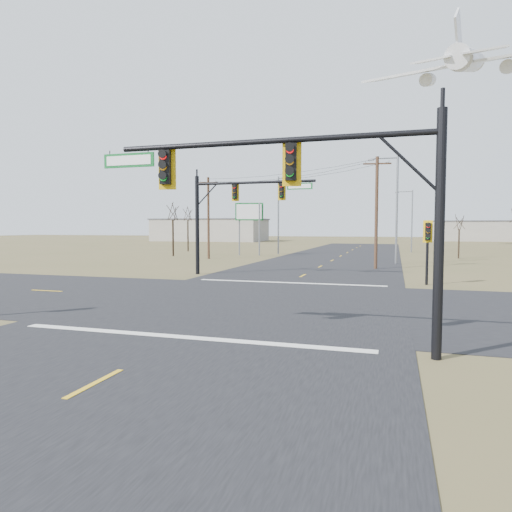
# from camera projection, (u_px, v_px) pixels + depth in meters

# --- Properties ---
(ground) EXTENTS (320.00, 320.00, 0.00)m
(ground) POSITION_uv_depth(u_px,v_px,m) (254.00, 301.00, 21.69)
(ground) COLOR brown
(ground) RESTS_ON ground
(road_ew) EXTENTS (160.00, 14.00, 0.02)m
(road_ew) POSITION_uv_depth(u_px,v_px,m) (254.00, 301.00, 21.69)
(road_ew) COLOR black
(road_ew) RESTS_ON ground
(road_ns) EXTENTS (14.00, 160.00, 0.02)m
(road_ns) POSITION_uv_depth(u_px,v_px,m) (254.00, 301.00, 21.69)
(road_ns) COLOR black
(road_ns) RESTS_ON ground
(stop_bar_near) EXTENTS (12.00, 0.40, 0.01)m
(stop_bar_near) POSITION_uv_depth(u_px,v_px,m) (184.00, 337.00, 14.53)
(stop_bar_near) COLOR silver
(stop_bar_near) RESTS_ON road_ns
(stop_bar_far) EXTENTS (12.00, 0.40, 0.01)m
(stop_bar_far) POSITION_uv_depth(u_px,v_px,m) (289.00, 283.00, 28.85)
(stop_bar_far) COLOR silver
(stop_bar_far) RESTS_ON road_ns
(mast_arm_near) EXTENTS (10.33, 0.51, 6.61)m
(mast_arm_near) POSITION_uv_depth(u_px,v_px,m) (295.00, 182.00, 13.02)
(mast_arm_near) COLOR black
(mast_arm_near) RESTS_ON ground
(mast_arm_far) EXTENTS (9.06, 0.47, 7.34)m
(mast_arm_far) POSITION_uv_depth(u_px,v_px,m) (234.00, 203.00, 33.24)
(mast_arm_far) COLOR black
(mast_arm_far) RESTS_ON ground
(pedestal_signal_ne) EXTENTS (0.58, 0.50, 3.98)m
(pedestal_signal_ne) POSITION_uv_depth(u_px,v_px,m) (428.00, 237.00, 27.64)
(pedestal_signal_ne) COLOR black
(pedestal_signal_ne) RESTS_ON ground
(utility_pole_near) EXTENTS (2.30, 0.46, 9.46)m
(utility_pole_near) POSITION_uv_depth(u_px,v_px,m) (376.00, 211.00, 38.39)
(utility_pole_near) COLOR #49301F
(utility_pole_near) RESTS_ON ground
(utility_pole_far) EXTENTS (2.23, 0.33, 9.13)m
(utility_pole_far) POSITION_uv_depth(u_px,v_px,m) (208.00, 216.00, 51.14)
(utility_pole_far) COLOR #49301F
(utility_pole_far) RESTS_ON ground
(highway_sign) EXTENTS (3.45, 0.88, 6.61)m
(highway_sign) POSITION_uv_depth(u_px,v_px,m) (249.00, 219.00, 57.15)
(highway_sign) COLOR slate
(highway_sign) RESTS_ON ground
(streetlight_a) EXTENTS (2.89, 0.37, 10.34)m
(streetlight_a) POSITION_uv_depth(u_px,v_px,m) (394.00, 204.00, 43.60)
(streetlight_a) COLOR slate
(streetlight_a) RESTS_ON ground
(streetlight_b) EXTENTS (2.45, 0.36, 8.75)m
(streetlight_b) POSITION_uv_depth(u_px,v_px,m) (411.00, 218.00, 63.95)
(streetlight_b) COLOR slate
(streetlight_b) RESTS_ON ground
(streetlight_c) EXTENTS (2.83, 0.29, 10.18)m
(streetlight_c) POSITION_uv_depth(u_px,v_px,m) (280.00, 211.00, 59.84)
(streetlight_c) COLOR slate
(streetlight_c) RESTS_ON ground
(bare_tree_a) EXTENTS (2.92, 2.92, 7.03)m
(bare_tree_a) POSITION_uv_depth(u_px,v_px,m) (173.00, 211.00, 55.78)
(bare_tree_a) COLOR black
(bare_tree_a) RESTS_ON ground
(bare_tree_b) EXTENTS (2.80, 2.80, 7.01)m
(bare_tree_b) POSITION_uv_depth(u_px,v_px,m) (188.00, 213.00, 67.19)
(bare_tree_b) COLOR black
(bare_tree_b) RESTS_ON ground
(bare_tree_c) EXTENTS (2.69, 2.69, 5.31)m
(bare_tree_c) POSITION_uv_depth(u_px,v_px,m) (459.00, 222.00, 51.63)
(bare_tree_c) COLOR black
(bare_tree_c) RESTS_ON ground
(warehouse_left) EXTENTS (28.00, 14.00, 5.50)m
(warehouse_left) POSITION_uv_depth(u_px,v_px,m) (210.00, 230.00, 119.10)
(warehouse_left) COLOR #9A9689
(warehouse_left) RESTS_ON ground
(warehouse_mid) EXTENTS (20.00, 12.00, 5.00)m
(warehouse_mid) POSITION_uv_depth(u_px,v_px,m) (470.00, 231.00, 119.20)
(warehouse_mid) COLOR #9A9689
(warehouse_mid) RESTS_ON ground
(jet_airliner) EXTENTS (26.11, 27.22, 14.70)m
(jet_airliner) POSITION_uv_depth(u_px,v_px,m) (466.00, 60.00, 71.31)
(jet_airliner) COLOR silver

